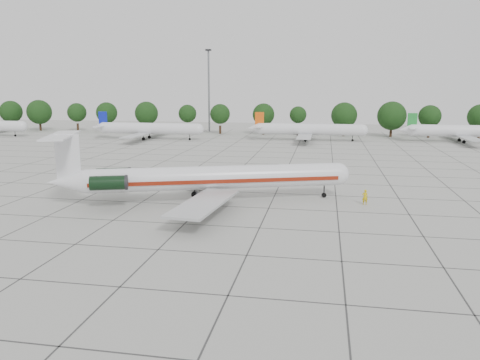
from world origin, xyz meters
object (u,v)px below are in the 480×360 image
Objects in this scene: ground_crew at (365,197)px; bg_airliner_b at (149,129)px; bg_airliner_d at (466,131)px; main_airliner at (200,178)px; bg_airliner_c at (309,130)px; floodlight_mast at (209,86)px.

bg_airliner_b reaches higher than ground_crew.
bg_airliner_d is at bearing -113.90° from ground_crew.
bg_airliner_c is (10.99, 70.29, -0.19)m from main_airliner.
ground_crew is at bearing -113.37° from bg_airliner_d.
bg_airliner_c is 1.11× the size of floodlight_mast.
main_airliner reaches higher than bg_airliner_d.
bg_airliner_b and bg_airliner_c have the same top height.
floodlight_mast is at bearing 67.12° from bg_airliner_b.
bg_airliner_d is (30.53, 70.63, 1.96)m from ground_crew.
bg_airliner_d is (82.51, 7.60, 0.00)m from bg_airliner_b.
ground_crew is 68.60m from bg_airliner_c.
bg_airliner_b is at bearing -173.44° from bg_airliner_c.
ground_crew is at bearing -64.85° from floodlight_mast.
main_airliner is at bearing -124.80° from bg_airliner_d.
bg_airliner_b is at bearing -112.88° from floodlight_mast.
main_airliner is 19.24× the size of ground_crew.
main_airliner is 93.61m from floodlight_mast.
bg_airliner_b is (-31.79, 65.37, -0.19)m from main_airliner.
bg_airliner_d is at bearing 5.26° from bg_airliner_b.
main_airliner is at bearing 6.08° from ground_crew.
bg_airliner_c is at bearing -32.13° from floodlight_mast.
bg_airliner_d is at bearing 36.14° from main_airliner.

